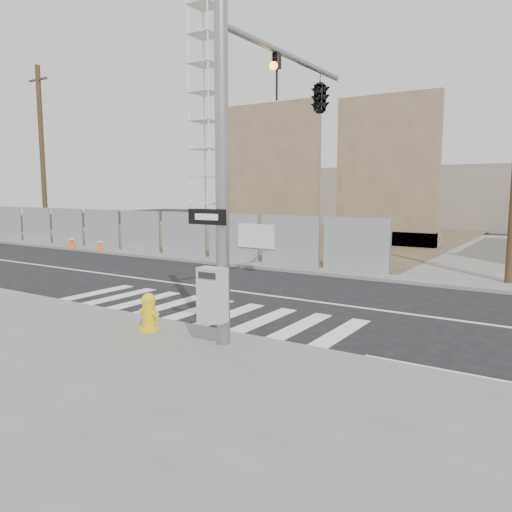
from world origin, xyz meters
The scene contains 13 objects.
ground centered at (0.00, 0.00, 0.00)m, with size 100.00×100.00×0.00m, color black.
sidewalk_far centered at (0.00, 14.00, 0.06)m, with size 50.00×20.00×0.12m, color slate.
signal_pole centered at (2.49, -2.05, 4.78)m, with size 0.96×5.87×7.00m.
chain_link_fence centered at (-10.00, 5.00, 1.12)m, with size 24.60×0.04×2.00m, color gray.
concrete_wall_left centered at (-7.00, 13.08, 3.38)m, with size 6.00×1.30×8.00m.
concrete_wall_right centered at (-0.50, 14.08, 3.38)m, with size 5.50×1.30×8.00m.
crane_tower centered at (-15.00, 17.00, 9.02)m, with size 2.60×2.60×18.15m.
utility_pole_left centered at (-18.00, 5.50, 5.20)m, with size 1.60×0.28×10.00m.
fire_hydrant centered at (0.61, -4.93, 0.53)m, with size 0.53×0.53×0.82m.
traffic_cone_a centered at (-14.01, 4.22, 0.47)m, with size 0.42×0.42×0.73m.
traffic_cone_b centered at (-11.79, 4.22, 0.44)m, with size 0.40×0.40×0.66m.
traffic_cone_c centered at (-6.71, 5.33, 0.46)m, with size 0.46×0.46×0.71m.
traffic_cone_d centered at (-2.71, 5.38, 0.48)m, with size 0.43×0.43×0.74m.
Camera 1 is at (8.19, -12.49, 3.13)m, focal length 35.00 mm.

